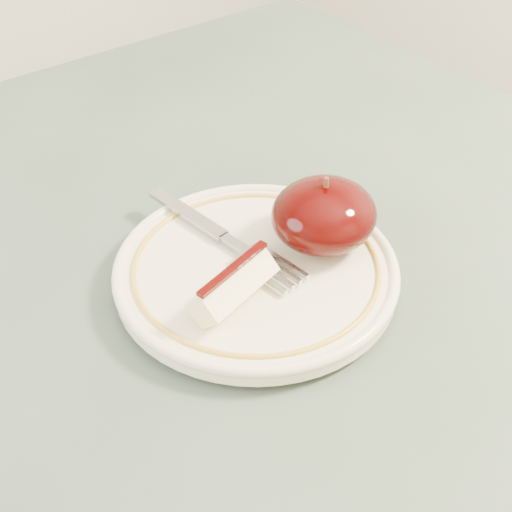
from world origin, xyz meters
TOP-DOWN VIEW (x-y plane):
  - table at (0.00, 0.00)m, footprint 0.90×0.90m
  - plate at (0.03, -0.01)m, footprint 0.22×0.22m
  - apple_half at (0.09, -0.01)m, footprint 0.08×0.08m
  - apple_wedge at (-0.00, -0.03)m, footprint 0.08×0.05m
  - fork at (0.03, 0.03)m, footprint 0.04×0.17m

SIDE VIEW (x-z plane):
  - table at x=0.00m, z-range 0.29..1.04m
  - plate at x=0.03m, z-range 0.75..0.77m
  - fork at x=0.03m, z-range 0.77..0.77m
  - apple_wedge at x=0.00m, z-range 0.77..0.80m
  - apple_half at x=0.09m, z-range 0.76..0.82m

